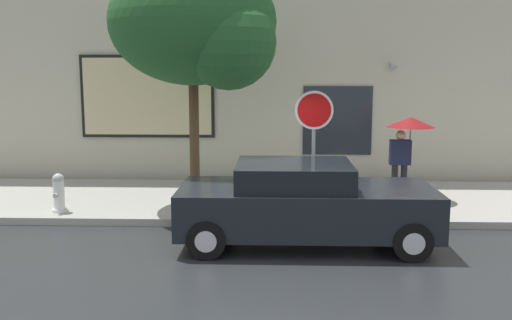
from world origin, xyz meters
TOP-DOWN VIEW (x-y plane):
  - ground_plane at (0.00, 0.00)m, footprint 60.00×60.00m
  - sidewalk at (0.00, 3.00)m, footprint 20.00×4.00m
  - building_facade at (-0.03, 5.50)m, footprint 20.00×0.67m
  - parked_car at (0.81, -0.00)m, footprint 4.39×1.96m
  - fire_hydrant at (-4.10, 1.52)m, footprint 0.30×0.44m
  - pedestrian_with_umbrella at (3.22, 2.93)m, footprint 1.06×1.06m
  - street_tree at (-1.27, 2.26)m, footprint 3.49×2.97m
  - stop_sign at (1.06, 1.54)m, footprint 0.76×0.10m

SIDE VIEW (x-z plane):
  - ground_plane at x=0.00m, z-range 0.00..0.00m
  - sidewalk at x=0.00m, z-range 0.00..0.15m
  - fire_hydrant at x=-4.10m, z-range 0.14..0.94m
  - parked_car at x=0.81m, z-range 0.00..1.44m
  - pedestrian_with_umbrella at x=3.22m, z-range 0.72..2.57m
  - stop_sign at x=1.06m, z-range 0.66..3.13m
  - building_facade at x=-0.03m, z-range -0.02..6.98m
  - street_tree at x=-1.27m, z-range 1.32..6.49m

